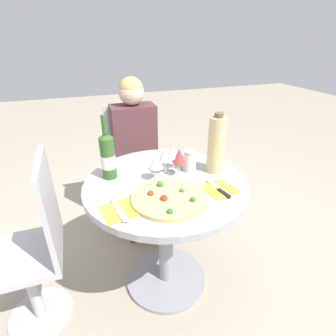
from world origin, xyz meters
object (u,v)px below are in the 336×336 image
Objects in this scene: chair_empty_side at (36,251)px; wine_bottle at (108,156)px; dining_table at (166,210)px; tall_carafe at (216,145)px; chair_behind_diner at (134,166)px; seated_diner at (138,166)px; pizza_large at (169,197)px.

wine_bottle reaches higher than chair_empty_side.
tall_carafe reaches higher than dining_table.
tall_carafe reaches higher than chair_behind_diner.
seated_diner is 1.24× the size of chair_empty_side.
seated_diner reaches higher than chair_behind_diner.
chair_behind_diner is at bearing -41.59° from chair_empty_side.
tall_carafe is (0.34, 0.19, 0.15)m from pizza_large.
chair_behind_diner is at bearing 88.39° from pizza_large.
pizza_large is (-0.04, -0.17, 0.20)m from dining_table.
tall_carafe is at bearing 4.52° from dining_table.
wine_bottle is at bearing 126.60° from pizza_large.
seated_diner reaches higher than pizza_large.
chair_behind_diner is 0.78m from wine_bottle.
chair_empty_side is (-0.69, 0.00, -0.09)m from dining_table.
tall_carafe is (0.32, -0.60, 0.37)m from seated_diner.
dining_table is 0.73× the size of seated_diner.
seated_diner is at bearing 91.38° from dining_table.
chair_behind_diner is 0.16m from seated_diner.
dining_table is 0.77m from chair_behind_diner.
chair_empty_side is 2.85× the size of tall_carafe.
dining_table is at bearing -90.17° from chair_empty_side.
tall_carafe is at bearing -88.75° from chair_empty_side.
seated_diner is 3.43× the size of wine_bottle.
chair_behind_diner is 0.97m from pizza_large.
wine_bottle is at bearing 168.06° from tall_carafe.
pizza_large is 0.40m from wine_bottle.
tall_carafe reaches higher than chair_empty_side.
tall_carafe is (0.57, -0.12, 0.03)m from wine_bottle.
tall_carafe is at bearing 113.06° from chair_behind_diner.
seated_diner is at bearing 88.10° from pizza_large.
dining_table is 2.51× the size of wine_bottle.
wine_bottle reaches higher than dining_table.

